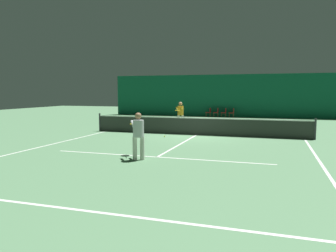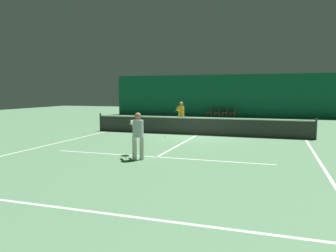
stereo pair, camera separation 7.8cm
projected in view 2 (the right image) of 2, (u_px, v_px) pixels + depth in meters
name	position (u px, v px, depth m)	size (l,w,h in m)	color
ground_plane	(197.00, 135.00, 17.89)	(60.00, 60.00, 0.00)	#56845B
backdrop_curtain	(230.00, 96.00, 30.59)	(23.00, 0.12, 3.97)	#0F5138
court_line_baseline_far	(227.00, 118.00, 29.14)	(11.00, 0.10, 0.00)	white
court_line_baseline_near	(64.00, 208.00, 6.64)	(11.00, 0.10, 0.00)	white
court_line_service_far	(217.00, 124.00, 23.94)	(8.25, 0.10, 0.00)	white
court_line_service_near	(157.00, 157.00, 11.84)	(8.25, 0.10, 0.00)	white
court_line_sideline_left	(107.00, 131.00, 19.59)	(0.10, 23.80, 0.00)	white
court_line_sideline_right	(306.00, 139.00, 16.19)	(0.10, 23.80, 0.00)	white
court_line_centre	(197.00, 135.00, 17.89)	(0.10, 12.80, 0.00)	white
tennis_net	(197.00, 126.00, 17.84)	(12.00, 0.10, 1.07)	#2D332D
player_near	(138.00, 132.00, 11.29)	(1.01, 1.32, 1.65)	beige
player_far	(181.00, 113.00, 21.31)	(0.48, 1.39, 1.70)	beige
courtside_chair_0	(210.00, 112.00, 30.77)	(0.44, 0.44, 0.84)	brown
courtside_chair_1	(218.00, 112.00, 30.55)	(0.44, 0.44, 0.84)	brown
courtside_chair_2	(226.00, 112.00, 30.33)	(0.44, 0.44, 0.84)	brown
courtside_chair_3	(233.00, 112.00, 30.10)	(0.44, 0.44, 0.84)	brown
tennis_ball	(165.00, 136.00, 17.14)	(0.07, 0.07, 0.07)	#D1DB33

